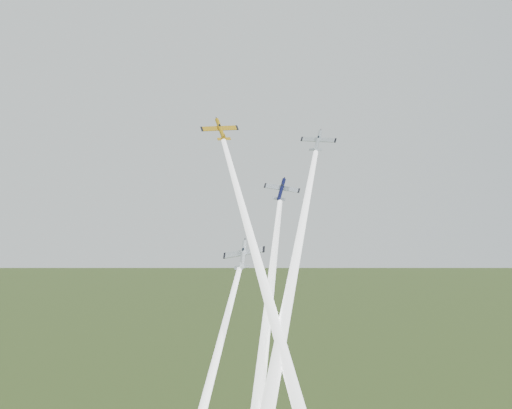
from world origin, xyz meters
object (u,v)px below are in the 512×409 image
plane_yellow (220,130)px  plane_silver_low (243,254)px  plane_silver_right (318,141)px  plane_navy (281,189)px

plane_yellow → plane_silver_low: 27.01m
plane_silver_right → plane_silver_low: bearing=-131.7°
plane_silver_low → plane_yellow: bearing=132.6°
plane_silver_right → plane_yellow: bearing=-166.5°
plane_navy → plane_silver_low: bearing=-125.4°
plane_yellow → plane_silver_right: (19.62, -0.84, -2.40)m
plane_navy → plane_silver_low: plane_navy is taller
plane_silver_right → plane_silver_low: 28.14m
plane_yellow → plane_navy: 17.48m
plane_yellow → plane_silver_low: size_ratio=0.95×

